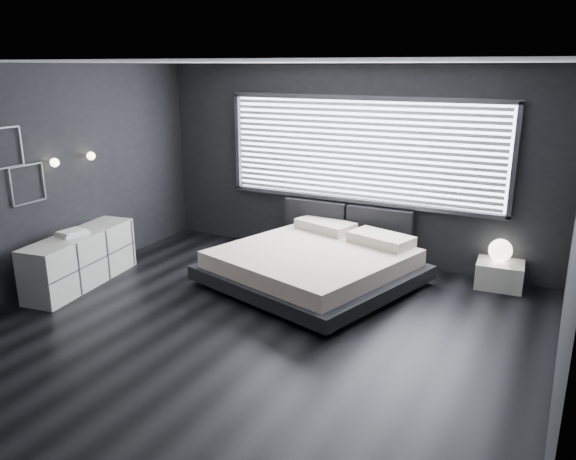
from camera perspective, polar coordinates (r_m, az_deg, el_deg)
The scene contains 12 objects.
room at distance 5.78m, azimuth -3.89°, elevation 2.64°, with size 6.04×6.00×2.80m.
window at distance 8.05m, azimuth 7.40°, elevation 7.98°, with size 4.14×0.09×1.52m.
headboard at distance 8.27m, azimuth 5.99°, elevation 0.88°, with size 1.96×0.16×0.52m.
sconce_near at distance 7.65m, azimuth -22.64°, elevation 6.35°, with size 0.18×0.11×0.11m.
sconce_far at distance 8.05m, azimuth -19.39°, elevation 7.11°, with size 0.18×0.11×0.11m.
wall_art_upper at distance 7.33m, azimuth -26.89°, elevation 7.43°, with size 0.01×0.48×0.48m.
wall_art_lower at distance 7.55m, azimuth -24.91°, elevation 4.25°, with size 0.01×0.48×0.48m.
bed at distance 7.35m, azimuth 2.71°, elevation -3.41°, with size 2.89×2.81×0.61m.
nightstand at distance 7.78m, azimuth 20.68°, elevation -4.26°, with size 0.58×0.48×0.34m, color silver.
orb_lamp at distance 7.72m, azimuth 20.77°, elevation -1.94°, with size 0.29×0.29×0.29m, color white.
dresser at distance 7.80m, azimuth -20.28°, elevation -2.78°, with size 0.74×1.78×0.69m.
book_stack at distance 7.63m, azimuth -21.06°, elevation -0.27°, with size 0.33×0.39×0.07m.
Camera 1 is at (2.93, -4.79, 2.77)m, focal length 35.00 mm.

